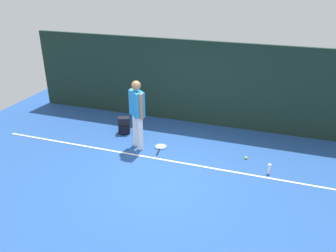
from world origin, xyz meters
name	(u,v)px	position (x,y,z in m)	size (l,w,h in m)	color
ground_plane	(162,176)	(0.00, 0.00, 0.00)	(12.00, 12.00, 0.00)	#234C93
back_fence	(199,83)	(0.00, 3.00, 1.16)	(10.00, 0.10, 2.32)	#192D23
court_line	(172,161)	(0.00, 0.66, 0.00)	(9.00, 0.05, 0.00)	white
tennis_player	(137,111)	(-0.99, 1.05, 0.97)	(0.45, 0.42, 1.70)	white
tennis_racket	(161,147)	(-0.47, 1.21, 0.01)	(0.36, 0.63, 0.03)	black
backpack	(124,126)	(-1.67, 1.67, 0.21)	(0.35, 0.36, 0.44)	black
tennis_ball_near_player	(246,158)	(1.60, 1.31, 0.03)	(0.07, 0.07, 0.07)	#CCE033
water_bottle	(269,169)	(2.14, 0.84, 0.11)	(0.07, 0.07, 0.23)	white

